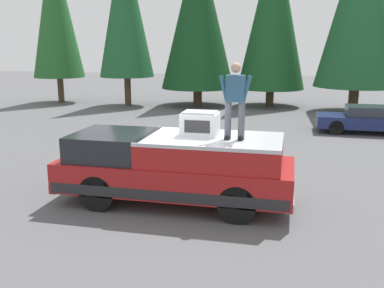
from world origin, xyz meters
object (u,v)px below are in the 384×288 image
(pickup_truck, at_px, (175,168))
(person_on_truck_bed, at_px, (235,99))
(compressor_unit, at_px, (200,123))
(parked_car_navy, at_px, (367,120))

(pickup_truck, relative_size, person_on_truck_bed, 3.28)
(person_on_truck_bed, bearing_deg, compressor_unit, 72.65)
(compressor_unit, bearing_deg, pickup_truck, 108.03)
(pickup_truck, height_order, compressor_unit, compressor_unit)
(pickup_truck, distance_m, compressor_unit, 1.21)
(pickup_truck, bearing_deg, parked_car_navy, -30.18)
(pickup_truck, height_order, parked_car_navy, pickup_truck)
(pickup_truck, distance_m, parked_car_navy, 11.51)
(compressor_unit, xyz_separation_m, person_on_truck_bed, (-0.26, -0.84, 0.62))
(pickup_truck, bearing_deg, compressor_unit, -71.97)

